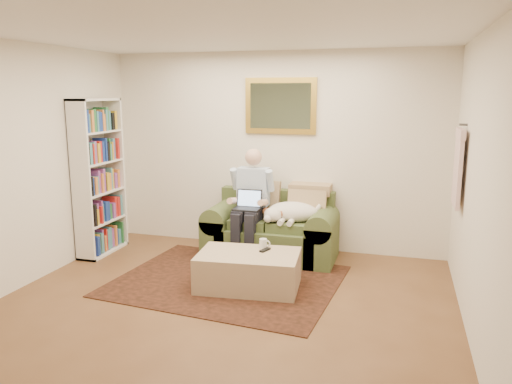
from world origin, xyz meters
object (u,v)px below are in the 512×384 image
at_px(laptop, 248,204).
at_px(sleeping_dog, 293,212).
at_px(sofa, 271,235).
at_px(ottoman, 249,271).
at_px(bookshelf, 99,177).
at_px(coffee_mug, 263,243).
at_px(seated_man, 250,205).

distance_m(laptop, sleeping_dog, 0.56).
relative_size(sofa, ottoman, 1.54).
xyz_separation_m(sofa, bookshelf, (-2.18, -0.45, 0.72)).
height_order(sofa, coffee_mug, sofa).
relative_size(sofa, sleeping_dog, 2.43).
bearing_deg(laptop, ottoman, -72.55).
xyz_separation_m(ottoman, bookshelf, (-2.21, 0.64, 0.81)).
xyz_separation_m(sleeping_dog, bookshelf, (-2.48, -0.37, 0.37)).
xyz_separation_m(sofa, sleeping_dog, (0.29, -0.08, 0.34)).
relative_size(laptop, sleeping_dog, 0.47).
relative_size(sofa, laptop, 5.15).
distance_m(sleeping_dog, coffee_mug, 0.81).
relative_size(seated_man, ottoman, 1.29).
distance_m(sleeping_dog, ottoman, 1.13).
relative_size(laptop, bookshelf, 0.16).
distance_m(sofa, coffee_mug, 0.88).
height_order(sofa, sleeping_dog, sofa).
bearing_deg(sleeping_dog, seated_man, -172.87).
distance_m(sofa, sleeping_dog, 0.46).
bearing_deg(seated_man, ottoman, -73.67).
height_order(ottoman, bookshelf, bookshelf).
height_order(sofa, ottoman, sofa).
bearing_deg(seated_man, laptop, -90.00).
bearing_deg(laptop, seated_man, 90.00).
bearing_deg(ottoman, sofa, 91.58).
height_order(sofa, laptop, laptop).
bearing_deg(sofa, ottoman, -88.42).
distance_m(sofa, ottoman, 1.10).
bearing_deg(sofa, coffee_mug, -81.60).
distance_m(seated_man, ottoman, 1.10).
height_order(seated_man, ottoman, seated_man).
distance_m(laptop, coffee_mug, 0.79).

